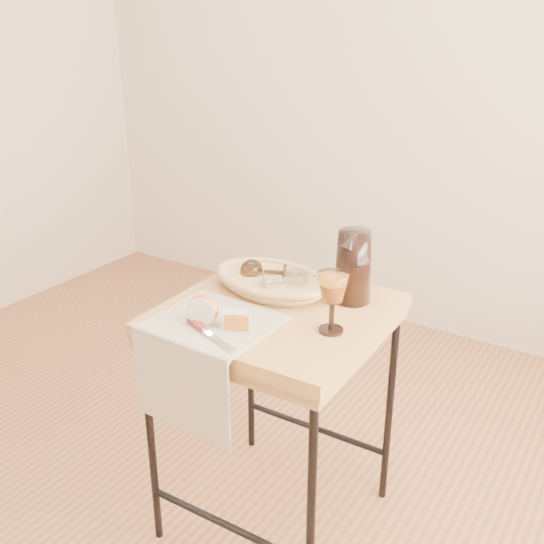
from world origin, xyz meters
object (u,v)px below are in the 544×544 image
Objects in this scene: bread_basket at (271,282)px; table_knife at (209,333)px; goblet_lying_b at (282,281)px; wine_goblet at (332,303)px; pitcher at (353,266)px; apple_half at (203,309)px; goblet_lying_a at (266,271)px; side_table at (275,419)px; tea_towel at (214,322)px.

table_knife is (0.03, -0.35, -0.01)m from bread_basket.
wine_goblet reaches higher than goblet_lying_b.
apple_half is at bearing -118.51° from pitcher.
bread_basket is 2.92× the size of goblet_lying_b.
goblet_lying_a is 1.32× the size of apple_half.
wine_goblet reaches higher than side_table.
tea_towel is at bearing 138.37° from table_knife.
side_table is at bearing -117.28° from goblet_lying_b.
side_table is at bearing -124.85° from pitcher.
bread_basket reaches higher than table_knife.
pitcher is 1.50× the size of wine_goblet.
goblet_lying_a is 0.68× the size of wine_goblet.
tea_towel is at bearing -118.31° from side_table.
goblet_lying_b is 0.22m from pitcher.
tea_towel is 1.91× the size of wine_goblet.
bread_basket is at bearing -156.66° from pitcher.
tea_towel is (-0.09, -0.17, 0.39)m from side_table.
side_table is 0.47m from table_knife.
wine_goblet is at bearing 25.14° from tea_towel.
goblet_lying_a is at bearing 108.43° from goblet_lying_b.
bread_basket is 3.84× the size of apple_half.
wine_goblet is at bearing -70.15° from pitcher.
table_knife is at bearing -102.13° from side_table.
wine_goblet is at bearing 130.16° from goblet_lying_a.
pitcher is at bearing 167.52° from goblet_lying_a.
pitcher reaches higher than tea_towel.
apple_half reaches higher than goblet_lying_a.
side_table is 0.43m from tea_towel.
wine_goblet is 0.33m from table_knife.
bread_basket reaches higher than side_table.
bread_basket is 1.65× the size of table_knife.
pitcher reaches higher than goblet_lying_a.
table_knife is at bearing -141.32° from wine_goblet.
goblet_lying_b reaches higher than side_table.
goblet_lying_b is at bearing 110.66° from side_table.
side_table is 3.73× the size of table_knife.
goblet_lying_b is (0.08, -0.04, -0.00)m from goblet_lying_a.
goblet_lying_b is at bearing 78.04° from tea_towel.
wine_goblet is 0.35m from apple_half.
goblet_lying_a is 0.37m from table_knife.
side_table is 0.51m from wine_goblet.
goblet_lying_b is at bearing -15.87° from bread_basket.
side_table is 6.57× the size of goblet_lying_a.
goblet_lying_a is at bearing -161.31° from pitcher.
table_knife is (-0.21, -0.41, -0.09)m from pitcher.
goblet_lying_b is at bearing 54.65° from apple_half.
table_knife is (-0.25, -0.20, -0.07)m from wine_goblet.
goblet_lying_a is 0.28m from pitcher.
pitcher reaches higher than side_table.
apple_half is (-0.27, -0.36, -0.06)m from pitcher.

